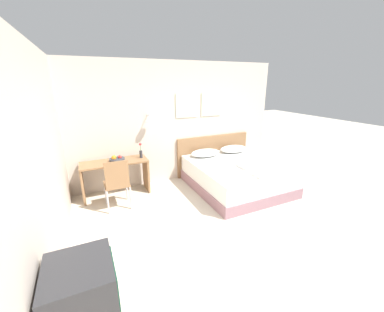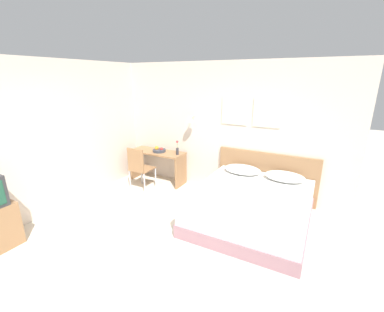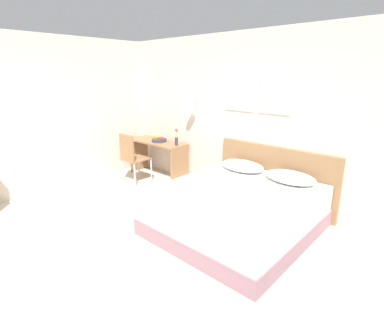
{
  "view_description": "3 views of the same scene",
  "coord_description": "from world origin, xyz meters",
  "px_view_note": "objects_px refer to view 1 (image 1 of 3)",
  "views": [
    {
      "loc": [
        -1.79,
        -2.23,
        2.25
      ],
      "look_at": [
        0.09,
        1.81,
        0.8
      ],
      "focal_mm": 22.0,
      "sensor_mm": 36.0,
      "label": 1
    },
    {
      "loc": [
        1.99,
        -2.2,
        2.35
      ],
      "look_at": [
        -0.15,
        1.82,
        0.94
      ],
      "focal_mm": 24.0,
      "sensor_mm": 36.0,
      "label": 2
    },
    {
      "loc": [
        3.07,
        -1.42,
        2.01
      ],
      "look_at": [
        0.04,
        1.88,
        0.78
      ],
      "focal_mm": 28.0,
      "sensor_mm": 36.0,
      "label": 3
    }
  ],
  "objects_px": {
    "pillow_left": "(205,153)",
    "television": "(82,292)",
    "headboard": "(213,154)",
    "folded_towel_near_foot": "(246,166)",
    "desk": "(115,171)",
    "bed": "(236,175)",
    "folded_towel_mid_bed": "(261,174)",
    "fruit_bowl": "(117,159)",
    "pillow_right": "(233,149)",
    "desk_chair": "(117,181)",
    "flower_vase": "(141,152)"
  },
  "relations": [
    {
      "from": "pillow_right",
      "to": "folded_towel_mid_bed",
      "type": "bearing_deg",
      "value": -104.85
    },
    {
      "from": "fruit_bowl",
      "to": "television",
      "type": "relative_size",
      "value": 0.64
    },
    {
      "from": "desk_chair",
      "to": "flower_vase",
      "type": "height_order",
      "value": "flower_vase"
    },
    {
      "from": "pillow_left",
      "to": "flower_vase",
      "type": "distance_m",
      "value": 1.49
    },
    {
      "from": "desk",
      "to": "desk_chair",
      "type": "height_order",
      "value": "desk_chair"
    },
    {
      "from": "desk_chair",
      "to": "headboard",
      "type": "bearing_deg",
      "value": 19.52
    },
    {
      "from": "pillow_left",
      "to": "bed",
      "type": "bearing_deg",
      "value": -61.39
    },
    {
      "from": "pillow_left",
      "to": "fruit_bowl",
      "type": "bearing_deg",
      "value": 179.02
    },
    {
      "from": "bed",
      "to": "folded_towel_near_foot",
      "type": "bearing_deg",
      "value": -89.4
    },
    {
      "from": "pillow_left",
      "to": "television",
      "type": "bearing_deg",
      "value": -130.1
    },
    {
      "from": "folded_towel_near_foot",
      "to": "folded_towel_mid_bed",
      "type": "xyz_separation_m",
      "value": [
        -0.0,
        -0.45,
        0.0
      ]
    },
    {
      "from": "flower_vase",
      "to": "fruit_bowl",
      "type": "bearing_deg",
      "value": -179.45
    },
    {
      "from": "flower_vase",
      "to": "pillow_left",
      "type": "bearing_deg",
      "value": -1.48
    },
    {
      "from": "headboard",
      "to": "bed",
      "type": "bearing_deg",
      "value": -90.0
    },
    {
      "from": "folded_towel_near_foot",
      "to": "desk_chair",
      "type": "distance_m",
      "value": 2.49
    },
    {
      "from": "desk_chair",
      "to": "television",
      "type": "distance_m",
      "value": 2.63
    },
    {
      "from": "folded_towel_near_foot",
      "to": "desk",
      "type": "xyz_separation_m",
      "value": [
        -2.41,
        1.05,
        -0.09
      ]
    },
    {
      "from": "pillow_right",
      "to": "fruit_bowl",
      "type": "bearing_deg",
      "value": 179.3
    },
    {
      "from": "flower_vase",
      "to": "television",
      "type": "bearing_deg",
      "value": -109.98
    },
    {
      "from": "pillow_left",
      "to": "folded_towel_mid_bed",
      "type": "height_order",
      "value": "pillow_left"
    },
    {
      "from": "pillow_left",
      "to": "folded_towel_near_foot",
      "type": "bearing_deg",
      "value": -68.77
    },
    {
      "from": "bed",
      "to": "folded_towel_mid_bed",
      "type": "bearing_deg",
      "value": -89.86
    },
    {
      "from": "pillow_left",
      "to": "desk",
      "type": "xyz_separation_m",
      "value": [
        -2.02,
        0.04,
        -0.13
      ]
    },
    {
      "from": "desk",
      "to": "flower_vase",
      "type": "xyz_separation_m",
      "value": [
        0.54,
        -0.0,
        0.34
      ]
    },
    {
      "from": "headboard",
      "to": "desk",
      "type": "relative_size",
      "value": 1.51
    },
    {
      "from": "folded_towel_near_foot",
      "to": "flower_vase",
      "type": "xyz_separation_m",
      "value": [
        -1.87,
        1.04,
        0.25
      ]
    },
    {
      "from": "folded_towel_mid_bed",
      "to": "television",
      "type": "bearing_deg",
      "value": -151.15
    },
    {
      "from": "pillow_right",
      "to": "flower_vase",
      "type": "xyz_separation_m",
      "value": [
        -2.25,
        0.04,
        0.21
      ]
    },
    {
      "from": "bed",
      "to": "folded_towel_mid_bed",
      "type": "relative_size",
      "value": 5.88
    },
    {
      "from": "desk",
      "to": "headboard",
      "type": "bearing_deg",
      "value": 6.26
    },
    {
      "from": "headboard",
      "to": "fruit_bowl",
      "type": "bearing_deg",
      "value": -173.44
    },
    {
      "from": "pillow_right",
      "to": "folded_towel_near_foot",
      "type": "distance_m",
      "value": 1.08
    },
    {
      "from": "desk",
      "to": "pillow_left",
      "type": "bearing_deg",
      "value": -1.14
    },
    {
      "from": "fruit_bowl",
      "to": "folded_towel_near_foot",
      "type": "bearing_deg",
      "value": -23.86
    },
    {
      "from": "desk",
      "to": "desk_chair",
      "type": "distance_m",
      "value": 0.61
    },
    {
      "from": "headboard",
      "to": "television",
      "type": "height_order",
      "value": "television"
    },
    {
      "from": "folded_towel_near_foot",
      "to": "television",
      "type": "distance_m",
      "value": 3.69
    },
    {
      "from": "headboard",
      "to": "television",
      "type": "bearing_deg",
      "value": -131.37
    },
    {
      "from": "television",
      "to": "fruit_bowl",
      "type": "bearing_deg",
      "value": 78.08
    },
    {
      "from": "pillow_right",
      "to": "flower_vase",
      "type": "bearing_deg",
      "value": 179.03
    },
    {
      "from": "bed",
      "to": "desk_chair",
      "type": "relative_size",
      "value": 2.08
    },
    {
      "from": "headboard",
      "to": "desk",
      "type": "bearing_deg",
      "value": -173.74
    },
    {
      "from": "folded_towel_mid_bed",
      "to": "pillow_left",
      "type": "bearing_deg",
      "value": 104.98
    },
    {
      "from": "pillow_right",
      "to": "headboard",
      "type": "bearing_deg",
      "value": 141.93
    },
    {
      "from": "bed",
      "to": "television",
      "type": "xyz_separation_m",
      "value": [
        -3.01,
        -2.41,
        0.58
      ]
    },
    {
      "from": "desk",
      "to": "desk_chair",
      "type": "relative_size",
      "value": 1.35
    },
    {
      "from": "flower_vase",
      "to": "television",
      "type": "xyz_separation_m",
      "value": [
        -1.15,
        -3.16,
        0.02
      ]
    },
    {
      "from": "bed",
      "to": "television",
      "type": "distance_m",
      "value": 3.9
    },
    {
      "from": "folded_towel_near_foot",
      "to": "desk",
      "type": "distance_m",
      "value": 2.63
    },
    {
      "from": "desk_chair",
      "to": "television",
      "type": "height_order",
      "value": "television"
    }
  ]
}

